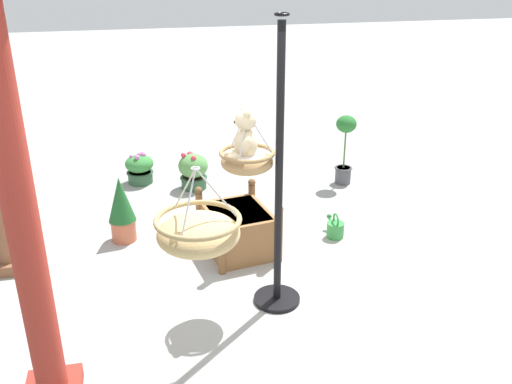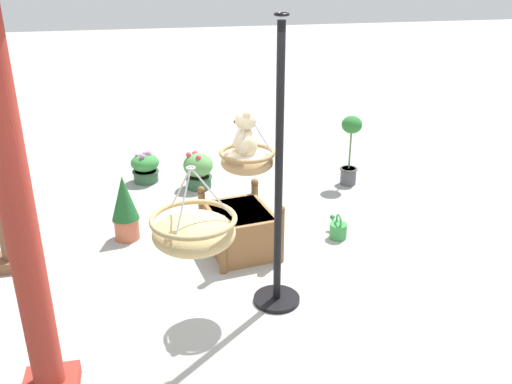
% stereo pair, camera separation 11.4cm
% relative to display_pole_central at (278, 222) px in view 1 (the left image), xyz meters
% --- Properties ---
extents(ground_plane, '(40.00, 40.00, 0.00)m').
position_rel_display_pole_central_xyz_m(ground_plane, '(0.11, 0.13, -0.84)').
color(ground_plane, '#9E9E99').
extents(display_pole_central, '(0.44, 0.44, 2.64)m').
position_rel_display_pole_central_xyz_m(display_pole_central, '(0.00, 0.00, 0.00)').
color(display_pole_central, black).
rests_on(display_pole_central, ground).
extents(hanging_basket_with_teddy, '(0.49, 0.49, 0.55)m').
position_rel_display_pole_central_xyz_m(hanging_basket_with_teddy, '(0.15, 0.25, 0.55)').
color(hanging_basket_with_teddy, '#A37F51').
extents(teddy_bear, '(0.32, 0.29, 0.47)m').
position_rel_display_pole_central_xyz_m(teddy_bear, '(0.15, 0.27, 0.76)').
color(teddy_bear, beige).
extents(hanging_basket_left_high, '(0.59, 0.59, 0.59)m').
position_rel_display_pole_central_xyz_m(hanging_basket_left_high, '(-1.01, 0.83, 0.51)').
color(hanging_basket_left_high, tan).
extents(greenhouse_pillar_right, '(0.42, 0.42, 2.97)m').
position_rel_display_pole_central_xyz_m(greenhouse_pillar_right, '(-0.84, 1.95, 0.59)').
color(greenhouse_pillar_right, '#9E2D23').
rests_on(greenhouse_pillar_right, ground).
extents(wooden_planter_box, '(0.96, 0.84, 0.66)m').
position_rel_display_pole_central_xyz_m(wooden_planter_box, '(1.04, 0.17, -0.58)').
color(wooden_planter_box, olive).
rests_on(wooden_planter_box, ground).
extents(potted_plant_fern_front, '(0.31, 0.31, 0.77)m').
position_rel_display_pole_central_xyz_m(potted_plant_fern_front, '(1.56, 1.40, -0.45)').
color(potted_plant_fern_front, '#BC6042').
rests_on(potted_plant_fern_front, ground).
extents(potted_plant_bushy_green, '(0.41, 0.41, 0.53)m').
position_rel_display_pole_central_xyz_m(potted_plant_bushy_green, '(2.90, 0.43, -0.58)').
color(potted_plant_bushy_green, '#2D5638').
rests_on(potted_plant_bushy_green, ground).
extents(potted_plant_conical_shrub, '(0.28, 0.28, 1.00)m').
position_rel_display_pole_central_xyz_m(potted_plant_conical_shrub, '(2.61, -1.66, -0.29)').
color(potted_plant_conical_shrub, '#4C4C51').
rests_on(potted_plant_conical_shrub, ground).
extents(potted_plant_trailing_ivy, '(0.40, 0.40, 0.45)m').
position_rel_display_pole_central_xyz_m(potted_plant_trailing_ivy, '(3.27, 1.16, -0.63)').
color(potted_plant_trailing_ivy, '#2D5638').
rests_on(potted_plant_trailing_ivy, ground).
extents(watering_can, '(0.35, 0.20, 0.30)m').
position_rel_display_pole_central_xyz_m(watering_can, '(1.10, -0.99, -0.74)').
color(watering_can, '#338C3F').
rests_on(watering_can, ground).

